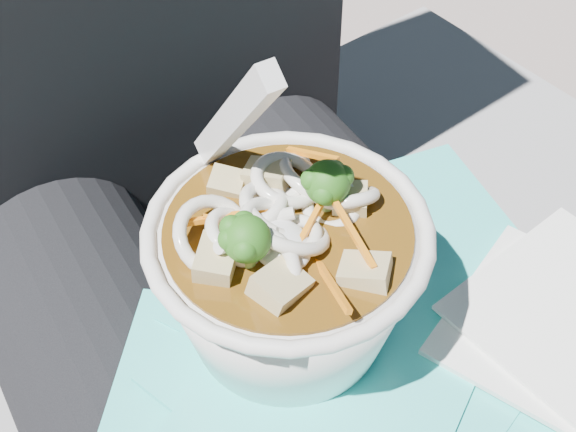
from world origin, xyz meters
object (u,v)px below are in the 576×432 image
person_body (244,304)px  udon_bowl (287,267)px  lap (309,418)px  plastic_bag (354,373)px

person_body → udon_bowl: 0.15m
person_body → lap: bearing=-90.0°
plastic_bag → person_body: bearing=95.7°
udon_bowl → lap: bearing=-66.9°
person_body → udon_bowl: (-0.01, -0.07, 0.13)m
udon_bowl → plastic_bag: bearing=-66.8°
lap → udon_bowl: 0.15m
person_body → udon_bowl: size_ratio=5.06×
lap → udon_bowl: udon_bowl is taller
lap → plastic_bag: plastic_bag is taller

